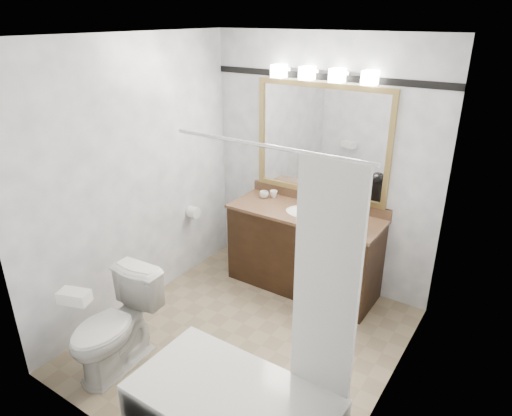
# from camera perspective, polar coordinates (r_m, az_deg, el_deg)

# --- Properties ---
(room) EXTENTS (2.42, 2.62, 2.52)m
(room) POSITION_cam_1_polar(r_m,az_deg,el_deg) (3.51, -1.34, -0.07)
(room) COLOR gray
(room) RESTS_ON ground
(vanity) EXTENTS (1.53, 0.58, 0.97)m
(vanity) POSITION_cam_1_polar(r_m,az_deg,el_deg) (4.65, 5.96, -5.10)
(vanity) COLOR black
(vanity) RESTS_ON ground
(mirror) EXTENTS (1.40, 0.04, 1.10)m
(mirror) POSITION_cam_1_polar(r_m,az_deg,el_deg) (4.48, 8.13, 8.28)
(mirror) COLOR #A6894B
(mirror) RESTS_ON room
(vanity_light_bar) EXTENTS (1.02, 0.14, 0.12)m
(vanity_light_bar) POSITION_cam_1_polar(r_m,az_deg,el_deg) (4.32, 8.28, 16.27)
(vanity_light_bar) COLOR silver
(vanity_light_bar) RESTS_ON room
(accent_stripe) EXTENTS (2.40, 0.01, 0.06)m
(accent_stripe) POSITION_cam_1_polar(r_m,az_deg,el_deg) (4.38, 8.65, 15.91)
(accent_stripe) COLOR black
(accent_stripe) RESTS_ON room
(bathtub) EXTENTS (1.30, 0.75, 1.96)m
(bathtub) POSITION_cam_1_polar(r_m,az_deg,el_deg) (3.20, -2.32, -24.15)
(bathtub) COLOR white
(bathtub) RESTS_ON ground
(tp_roll) EXTENTS (0.11, 0.12, 0.12)m
(tp_roll) POSITION_cam_1_polar(r_m,az_deg,el_deg) (4.86, -7.85, -0.52)
(tp_roll) COLOR white
(tp_roll) RESTS_ON room
(toilet) EXTENTS (0.49, 0.79, 0.78)m
(toilet) POSITION_cam_1_polar(r_m,az_deg,el_deg) (3.83, -17.30, -13.94)
(toilet) COLOR white
(toilet) RESTS_ON ground
(tissue_box) EXTENTS (0.24, 0.18, 0.09)m
(tissue_box) POSITION_cam_1_polar(r_m,az_deg,el_deg) (3.46, -21.77, -10.26)
(tissue_box) COLOR white
(tissue_box) RESTS_ON toilet
(coffee_maker) EXTENTS (0.18, 0.22, 0.34)m
(coffee_maker) POSITION_cam_1_polar(r_m,az_deg,el_deg) (4.18, 12.02, -0.01)
(coffee_maker) COLOR black
(coffee_maker) RESTS_ON vanity
(cup_left) EXTENTS (0.11, 0.11, 0.07)m
(cup_left) POSITION_cam_1_polar(r_m,az_deg,el_deg) (4.78, 1.02, 1.70)
(cup_left) COLOR white
(cup_left) RESTS_ON vanity
(cup_right) EXTENTS (0.09, 0.09, 0.07)m
(cup_right) POSITION_cam_1_polar(r_m,az_deg,el_deg) (4.79, 2.22, 1.76)
(cup_right) COLOR white
(cup_right) RESTS_ON vanity
(soap_bottle_a) EXTENTS (0.05, 0.05, 0.10)m
(soap_bottle_a) POSITION_cam_1_polar(r_m,az_deg,el_deg) (4.63, 6.18, 1.01)
(soap_bottle_a) COLOR white
(soap_bottle_a) RESTS_ON vanity
(soap_bar) EXTENTS (0.09, 0.07, 0.02)m
(soap_bar) POSITION_cam_1_polar(r_m,az_deg,el_deg) (4.56, 6.85, 0.15)
(soap_bar) COLOR beige
(soap_bar) RESTS_ON vanity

